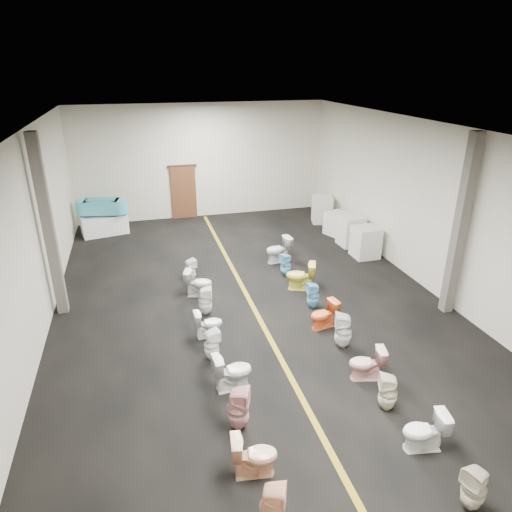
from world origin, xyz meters
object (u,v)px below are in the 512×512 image
object	(u,v)px
bathtub	(102,206)
toilet_right_5	(324,315)
toilet_left_8	(198,283)
appliance_crate_b	(351,231)
toilet_right_4	(343,331)
toilet_right_9	(278,250)
toilet_left_5	(212,345)
toilet_right_7	(301,276)
toilet_left_9	(190,270)
toilet_left_3	(238,409)
appliance_crate_c	(337,223)
toilet_left_6	(208,324)
toilet_right_1	(425,432)
toilet_right_8	(286,265)
toilet_right_3	(367,364)
toilet_left_7	(205,301)
toilet_left_2	(254,455)
toilet_right_0	(474,488)
toilet_right_2	(388,392)
toilet_left_4	(232,371)
appliance_crate_a	(365,242)
toilet_left_1	(272,507)
toilet_right_6	(313,295)
display_table	(105,225)

from	to	relation	value
bathtub	toilet_right_5	world-z (taller)	bathtub
toilet_left_8	appliance_crate_b	bearing A→B (deg)	-49.36
toilet_right_4	toilet_right_9	size ratio (longest dim) A/B	1.02
toilet_left_5	toilet_right_7	distance (m)	3.95
bathtub	toilet_left_9	xyz separation A→B (m)	(2.54, -4.87, -0.72)
toilet_left_3	appliance_crate_c	bearing A→B (deg)	-10.44
toilet_left_6	toilet_right_1	bearing A→B (deg)	-147.77
toilet_right_8	toilet_right_9	xyz separation A→B (m)	(0.10, 1.04, 0.06)
toilet_right_1	toilet_right_3	world-z (taller)	toilet_right_1
appliance_crate_c	toilet_right_4	size ratio (longest dim) A/B	0.98
appliance_crate_c	toilet_right_9	bearing A→B (deg)	-146.56
toilet_left_7	toilet_left_6	bearing A→B (deg)	-174.72
appliance_crate_b	toilet_left_2	size ratio (longest dim) A/B	1.43
toilet_right_0	toilet_left_7	bearing A→B (deg)	-176.10
toilet_right_2	toilet_right_7	distance (m)	4.96
toilet_left_9	toilet_right_7	size ratio (longest dim) A/B	0.86
toilet_left_4	toilet_right_5	distance (m)	3.04
appliance_crate_b	toilet_left_5	world-z (taller)	appliance_crate_b
toilet_right_0	toilet_left_4	bearing A→B (deg)	-161.10
toilet_left_9	toilet_right_3	size ratio (longest dim) A/B	0.98
toilet_left_4	toilet_right_8	bearing A→B (deg)	-34.46
toilet_left_8	appliance_crate_a	bearing A→B (deg)	-59.19
toilet_left_1	toilet_left_8	bearing A→B (deg)	23.62
appliance_crate_b	toilet_left_4	bearing A→B (deg)	-131.15
toilet_right_2	toilet_right_8	bearing A→B (deg)	-160.72
toilet_right_5	toilet_right_8	distance (m)	3.00
toilet_right_4	toilet_right_8	bearing A→B (deg)	-158.51
appliance_crate_b	toilet_right_1	bearing A→B (deg)	-108.49
toilet_left_5	toilet_left_7	distance (m)	1.95
toilet_right_8	toilet_left_6	bearing A→B (deg)	-67.60
toilet_left_8	appliance_crate_c	bearing A→B (deg)	-40.38
toilet_right_6	toilet_right_7	xyz separation A→B (m)	(0.05, 1.08, 0.06)
toilet_left_4	toilet_right_1	bearing A→B (deg)	-135.52
toilet_left_1	toilet_right_2	world-z (taller)	toilet_left_1
display_table	toilet_right_8	size ratio (longest dim) A/B	2.27
bathtub	display_table	bearing A→B (deg)	10.74
toilet_right_8	toilet_left_1	bearing A→B (deg)	-41.19
display_table	toilet_right_9	bearing A→B (deg)	-37.51
toilet_left_2	toilet_left_7	bearing A→B (deg)	7.34
toilet_left_5	toilet_right_4	size ratio (longest dim) A/B	0.85
toilet_right_7	toilet_right_0	bearing A→B (deg)	22.00
display_table	toilet_left_9	world-z (taller)	display_table
toilet_left_7	appliance_crate_a	bearing A→B (deg)	-56.75
toilet_left_7	toilet_right_3	distance (m)	4.33
toilet_left_6	toilet_right_2	distance (m)	4.26
toilet_left_4	toilet_right_6	size ratio (longest dim) A/B	1.10
bathtub	toilet_left_1	world-z (taller)	bathtub
toilet_right_2	toilet_right_6	distance (m)	3.88
display_table	toilet_left_4	world-z (taller)	toilet_left_4
toilet_left_3	toilet_right_4	distance (m)	3.32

